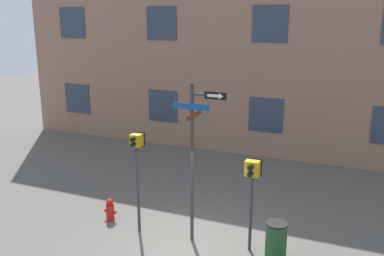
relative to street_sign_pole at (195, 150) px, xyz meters
The scene contains 7 objects.
ground_plane 2.58m from the street_sign_pole, 87.64° to the right, with size 60.00×60.00×0.00m, color #595651.
building_facade 8.53m from the street_sign_pole, 89.87° to the left, with size 24.00×0.64×11.09m.
street_sign_pole is the anchor object (origin of this frame).
pedestrian_signal_left 1.68m from the street_sign_pole, behind, with size 0.35×0.40×2.84m.
pedestrian_signal_right 1.60m from the street_sign_pole, ahead, with size 0.40×0.40×2.45m.
fire_hydrant 3.53m from the street_sign_pole, behind, with size 0.40×0.24×0.68m.
trash_bin 2.99m from the street_sign_pole, ahead, with size 0.55×0.55×0.96m.
Camera 1 is at (3.96, -9.10, 5.81)m, focal length 40.00 mm.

